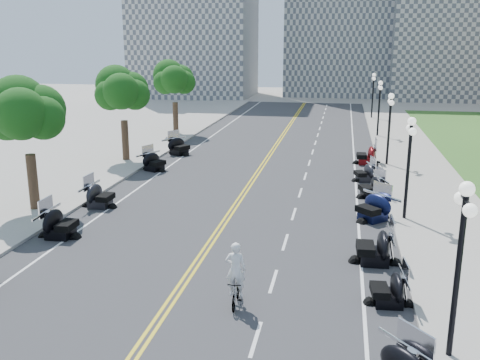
# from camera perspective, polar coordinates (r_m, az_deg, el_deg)

# --- Properties ---
(ground) EXTENTS (160.00, 160.00, 0.00)m
(ground) POSITION_cam_1_polar(r_m,az_deg,el_deg) (24.13, -2.77, -6.13)
(ground) COLOR gray
(road) EXTENTS (16.00, 90.00, 0.01)m
(road) POSITION_cam_1_polar(r_m,az_deg,el_deg) (33.47, 1.26, -0.16)
(road) COLOR #333335
(road) RESTS_ON ground
(centerline_yellow_a) EXTENTS (0.12, 90.00, 0.00)m
(centerline_yellow_a) POSITION_cam_1_polar(r_m,az_deg,el_deg) (33.49, 1.06, -0.14)
(centerline_yellow_a) COLOR yellow
(centerline_yellow_a) RESTS_ON road
(centerline_yellow_b) EXTENTS (0.12, 90.00, 0.00)m
(centerline_yellow_b) POSITION_cam_1_polar(r_m,az_deg,el_deg) (33.45, 1.46, -0.16)
(centerline_yellow_b) COLOR yellow
(centerline_yellow_b) RESTS_ON road
(edge_line_north) EXTENTS (0.12, 90.00, 0.00)m
(edge_line_north) POSITION_cam_1_polar(r_m,az_deg,el_deg) (33.05, 12.26, -0.68)
(edge_line_north) COLOR white
(edge_line_north) RESTS_ON road
(edge_line_south) EXTENTS (0.12, 90.00, 0.00)m
(edge_line_south) POSITION_cam_1_polar(r_m,az_deg,el_deg) (35.08, -9.10, 0.36)
(edge_line_south) COLOR white
(edge_line_south) RESTS_ON road
(lane_dash_4) EXTENTS (0.12, 2.00, 0.00)m
(lane_dash_4) POSITION_cam_1_polar(r_m,az_deg,el_deg) (16.47, 1.69, -16.58)
(lane_dash_4) COLOR white
(lane_dash_4) RESTS_ON road
(lane_dash_5) EXTENTS (0.12, 2.00, 0.00)m
(lane_dash_5) POSITION_cam_1_polar(r_m,az_deg,el_deg) (19.96, 3.58, -10.71)
(lane_dash_5) COLOR white
(lane_dash_5) RESTS_ON road
(lane_dash_6) EXTENTS (0.12, 2.00, 0.00)m
(lane_dash_6) POSITION_cam_1_polar(r_m,az_deg,el_deg) (23.62, 4.85, -6.61)
(lane_dash_6) COLOR white
(lane_dash_6) RESTS_ON road
(lane_dash_7) EXTENTS (0.12, 2.00, 0.00)m
(lane_dash_7) POSITION_cam_1_polar(r_m,az_deg,el_deg) (27.37, 5.76, -3.62)
(lane_dash_7) COLOR white
(lane_dash_7) RESTS_ON road
(lane_dash_8) EXTENTS (0.12, 2.00, 0.00)m
(lane_dash_8) POSITION_cam_1_polar(r_m,az_deg,el_deg) (31.18, 6.44, -1.35)
(lane_dash_8) COLOR white
(lane_dash_8) RESTS_ON road
(lane_dash_9) EXTENTS (0.12, 2.00, 0.00)m
(lane_dash_9) POSITION_cam_1_polar(r_m,az_deg,el_deg) (35.04, 6.98, 0.42)
(lane_dash_9) COLOR white
(lane_dash_9) RESTS_ON road
(lane_dash_10) EXTENTS (0.12, 2.00, 0.00)m
(lane_dash_10) POSITION_cam_1_polar(r_m,az_deg,el_deg) (38.92, 7.41, 1.83)
(lane_dash_10) COLOR white
(lane_dash_10) RESTS_ON road
(lane_dash_11) EXTENTS (0.12, 2.00, 0.00)m
(lane_dash_11) POSITION_cam_1_polar(r_m,az_deg,el_deg) (42.83, 7.76, 2.99)
(lane_dash_11) COLOR white
(lane_dash_11) RESTS_ON road
(lane_dash_12) EXTENTS (0.12, 2.00, 0.00)m
(lane_dash_12) POSITION_cam_1_polar(r_m,az_deg,el_deg) (46.75, 8.05, 3.96)
(lane_dash_12) COLOR white
(lane_dash_12) RESTS_ON road
(lane_dash_13) EXTENTS (0.12, 2.00, 0.00)m
(lane_dash_13) POSITION_cam_1_polar(r_m,az_deg,el_deg) (50.68, 8.30, 4.77)
(lane_dash_13) COLOR white
(lane_dash_13) RESTS_ON road
(lane_dash_14) EXTENTS (0.12, 2.00, 0.00)m
(lane_dash_14) POSITION_cam_1_polar(r_m,az_deg,el_deg) (54.63, 8.51, 5.47)
(lane_dash_14) COLOR white
(lane_dash_14) RESTS_ON road
(lane_dash_15) EXTENTS (0.12, 2.00, 0.00)m
(lane_dash_15) POSITION_cam_1_polar(r_m,az_deg,el_deg) (58.58, 8.69, 6.07)
(lane_dash_15) COLOR white
(lane_dash_15) RESTS_ON road
(lane_dash_16) EXTENTS (0.12, 2.00, 0.00)m
(lane_dash_16) POSITION_cam_1_polar(r_m,az_deg,el_deg) (62.54, 8.85, 6.60)
(lane_dash_16) COLOR white
(lane_dash_16) RESTS_ON road
(lane_dash_17) EXTENTS (0.12, 2.00, 0.00)m
(lane_dash_17) POSITION_cam_1_polar(r_m,az_deg,el_deg) (66.50, 9.00, 7.07)
(lane_dash_17) COLOR white
(lane_dash_17) RESTS_ON road
(lane_dash_18) EXTENTS (0.12, 2.00, 0.00)m
(lane_dash_18) POSITION_cam_1_polar(r_m,az_deg,el_deg) (70.47, 9.12, 7.48)
(lane_dash_18) COLOR white
(lane_dash_18) RESTS_ON road
(lane_dash_19) EXTENTS (0.12, 2.00, 0.00)m
(lane_dash_19) POSITION_cam_1_polar(r_m,az_deg,el_deg) (74.44, 9.24, 7.85)
(lane_dash_19) COLOR white
(lane_dash_19) RESTS_ON road
(sidewalk_north) EXTENTS (5.00, 90.00, 0.15)m
(sidewalk_north) POSITION_cam_1_polar(r_m,az_deg,el_deg) (33.41, 19.31, -0.91)
(sidewalk_north) COLOR #9E9991
(sidewalk_north) RESTS_ON ground
(sidewalk_south) EXTENTS (5.00, 90.00, 0.15)m
(sidewalk_south) POSITION_cam_1_polar(r_m,az_deg,el_deg) (36.65, -15.15, 0.74)
(sidewalk_south) COLOR #9E9991
(sidewalk_south) RESTS_ON ground
(distant_block_a) EXTENTS (18.00, 14.00, 26.00)m
(distant_block_a) POSITION_cam_1_polar(r_m,az_deg,el_deg) (87.23, -4.89, 17.49)
(distant_block_a) COLOR gray
(distant_block_a) RESTS_ON ground
(distant_block_c) EXTENTS (20.00, 14.00, 22.00)m
(distant_block_c) POSITION_cam_1_polar(r_m,az_deg,el_deg) (88.52, 22.54, 15.14)
(distant_block_c) COLOR gray
(distant_block_c) RESTS_ON ground
(street_lamp_1) EXTENTS (0.50, 1.20, 4.90)m
(street_lamp_1) POSITION_cam_1_polar(r_m,az_deg,el_deg) (15.46, 22.21, -9.13)
(street_lamp_1) COLOR black
(street_lamp_1) RESTS_ON sidewalk_north
(street_lamp_2) EXTENTS (0.50, 1.20, 4.90)m
(street_lamp_2) POSITION_cam_1_polar(r_m,az_deg,el_deg) (26.78, 17.48, 1.11)
(street_lamp_2) COLOR black
(street_lamp_2) RESTS_ON sidewalk_north
(street_lamp_3) EXTENTS (0.50, 1.20, 4.90)m
(street_lamp_3) POSITION_cam_1_polar(r_m,az_deg,el_deg) (38.51, 15.61, 5.20)
(street_lamp_3) COLOR black
(street_lamp_3) RESTS_ON sidewalk_north
(street_lamp_4) EXTENTS (0.50, 1.20, 4.90)m
(street_lamp_4) POSITION_cam_1_polar(r_m,az_deg,el_deg) (50.37, 14.60, 7.37)
(street_lamp_4) COLOR black
(street_lamp_4) RESTS_ON sidewalk_north
(street_lamp_5) EXTENTS (0.50, 1.20, 4.90)m
(street_lamp_5) POSITION_cam_1_polar(r_m,az_deg,el_deg) (62.28, 13.97, 8.71)
(street_lamp_5) COLOR black
(street_lamp_5) RESTS_ON sidewalk_north
(tree_2) EXTENTS (4.80, 4.80, 9.20)m
(tree_2) POSITION_cam_1_polar(r_m,az_deg,el_deg) (28.70, -21.80, 5.99)
(tree_2) COLOR #235619
(tree_2) RESTS_ON sidewalk_south
(tree_3) EXTENTS (4.80, 4.80, 9.20)m
(tree_3) POSITION_cam_1_polar(r_m,az_deg,el_deg) (39.26, -12.39, 8.74)
(tree_3) COLOR #235619
(tree_3) RESTS_ON sidewalk_south
(tree_4) EXTENTS (4.80, 4.80, 9.20)m
(tree_4) POSITION_cam_1_polar(r_m,az_deg,el_deg) (50.47, -7.00, 10.20)
(tree_4) COLOR #235619
(tree_4) RESTS_ON sidewalk_south
(motorcycle_n_4) EXTENTS (1.93, 1.93, 1.25)m
(motorcycle_n_4) POSITION_cam_1_polar(r_m,az_deg,el_deg) (18.73, 15.57, -10.96)
(motorcycle_n_4) COLOR black
(motorcycle_n_4) RESTS_ON road
(motorcycle_n_5) EXTENTS (2.26, 2.26, 1.53)m
(motorcycle_n_5) POSITION_cam_1_polar(r_m,az_deg,el_deg) (21.81, 14.16, -6.74)
(motorcycle_n_5) COLOR black
(motorcycle_n_5) RESTS_ON road
(motorcycle_n_6) EXTENTS (2.99, 2.99, 1.48)m
(motorcycle_n_6) POSITION_cam_1_polar(r_m,az_deg,el_deg) (26.87, 14.01, -2.71)
(motorcycle_n_6) COLOR black
(motorcycle_n_6) RESTS_ON road
(motorcycle_n_7) EXTENTS (2.46, 2.46, 1.35)m
(motorcycle_n_7) POSITION_cam_1_polar(r_m,az_deg,el_deg) (30.76, 13.88, -0.64)
(motorcycle_n_7) COLOR black
(motorcycle_n_7) RESTS_ON road
(motorcycle_n_8) EXTENTS (2.24, 2.24, 1.25)m
(motorcycle_n_8) POSITION_cam_1_polar(r_m,az_deg,el_deg) (34.30, 13.15, 0.88)
(motorcycle_n_8) COLOR black
(motorcycle_n_8) RESTS_ON road
(motorcycle_n_9) EXTENTS (2.20, 2.20, 1.50)m
(motorcycle_n_9) POSITION_cam_1_polar(r_m,az_deg,el_deg) (39.13, 13.35, 2.73)
(motorcycle_n_9) COLOR #590A0C
(motorcycle_n_9) RESTS_ON road
(motorcycle_s_5) EXTENTS (2.14, 2.14, 1.46)m
(motorcycle_s_5) POSITION_cam_1_polar(r_m,az_deg,el_deg) (25.18, -18.69, -4.25)
(motorcycle_s_5) COLOR black
(motorcycle_s_5) RESTS_ON road
(motorcycle_s_6) EXTENTS (2.07, 2.07, 1.42)m
(motorcycle_s_6) POSITION_cam_1_polar(r_m,az_deg,el_deg) (29.11, -14.75, -1.48)
(motorcycle_s_6) COLOR black
(motorcycle_s_6) RESTS_ON road
(motorcycle_s_8) EXTENTS (2.58, 2.58, 1.38)m
(motorcycle_s_8) POSITION_cam_1_polar(r_m,az_deg,el_deg) (36.66, -9.14, 2.06)
(motorcycle_s_8) COLOR black
(motorcycle_s_8) RESTS_ON road
(motorcycle_s_9) EXTENTS (2.90, 2.90, 1.48)m
(motorcycle_s_9) POSITION_cam_1_polar(r_m,az_deg,el_deg) (41.58, -6.53, 3.71)
(motorcycle_s_9) COLOR black
(motorcycle_s_9) RESTS_ON road
(bicycle) EXTENTS (0.54, 1.61, 0.95)m
(bicycle) POSITION_cam_1_polar(r_m,az_deg,el_deg) (18.08, -0.46, -11.87)
(bicycle) COLOR #A51414
(bicycle) RESTS_ON road
(cyclist_rider) EXTENTS (0.69, 0.45, 1.89)m
(cyclist_rider) POSITION_cam_1_polar(r_m,az_deg,el_deg) (17.49, -0.47, -7.70)
(cyclist_rider) COLOR silver
(cyclist_rider) RESTS_ON bicycle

